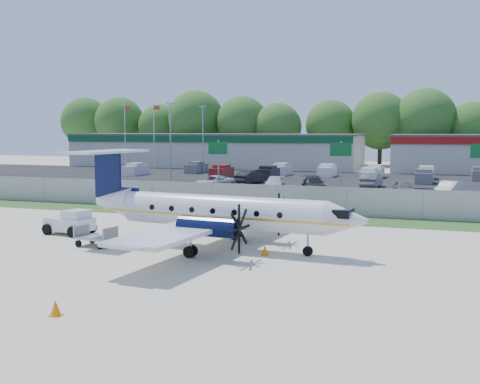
% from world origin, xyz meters
% --- Properties ---
extents(ground, '(170.00, 170.00, 0.00)m').
position_xyz_m(ground, '(0.00, 0.00, 0.00)').
color(ground, beige).
rests_on(ground, ground).
extents(grass_verge, '(170.00, 4.00, 0.02)m').
position_xyz_m(grass_verge, '(0.00, 12.00, 0.01)').
color(grass_verge, '#2D561E').
rests_on(grass_verge, ground).
extents(access_road, '(170.00, 8.00, 0.02)m').
position_xyz_m(access_road, '(0.00, 19.00, 0.01)').
color(access_road, black).
rests_on(access_road, ground).
extents(parking_lot, '(170.00, 32.00, 0.02)m').
position_xyz_m(parking_lot, '(0.00, 40.00, 0.01)').
color(parking_lot, black).
rests_on(parking_lot, ground).
extents(perimeter_fence, '(120.00, 0.06, 1.99)m').
position_xyz_m(perimeter_fence, '(0.00, 14.00, 1.00)').
color(perimeter_fence, gray).
rests_on(perimeter_fence, ground).
extents(building_west, '(46.40, 12.40, 5.24)m').
position_xyz_m(building_west, '(-24.00, 61.98, 2.63)').
color(building_west, beige).
rests_on(building_west, ground).
extents(sign_left, '(1.80, 0.26, 5.00)m').
position_xyz_m(sign_left, '(-8.00, 22.91, 3.61)').
color(sign_left, gray).
rests_on(sign_left, ground).
extents(sign_mid, '(1.80, 0.26, 5.00)m').
position_xyz_m(sign_mid, '(3.00, 22.91, 3.61)').
color(sign_mid, gray).
rests_on(sign_mid, ground).
extents(flagpole_west, '(1.06, 0.12, 10.00)m').
position_xyz_m(flagpole_west, '(-35.92, 55.00, 5.64)').
color(flagpole_west, silver).
rests_on(flagpole_west, ground).
extents(flagpole_east, '(1.06, 0.12, 10.00)m').
position_xyz_m(flagpole_east, '(-30.92, 55.00, 5.64)').
color(flagpole_east, silver).
rests_on(flagpole_east, ground).
extents(light_pole_nw, '(0.90, 0.35, 9.09)m').
position_xyz_m(light_pole_nw, '(-20.00, 38.00, 5.23)').
color(light_pole_nw, gray).
rests_on(light_pole_nw, ground).
extents(light_pole_sw, '(0.90, 0.35, 9.09)m').
position_xyz_m(light_pole_sw, '(-20.00, 48.00, 5.23)').
color(light_pole_sw, gray).
rests_on(light_pole_sw, ground).
extents(tree_line, '(112.00, 6.00, 14.00)m').
position_xyz_m(tree_line, '(0.00, 74.00, 0.00)').
color(tree_line, '#2E5E1B').
rests_on(tree_line, ground).
extents(aircraft, '(15.68, 15.44, 4.83)m').
position_xyz_m(aircraft, '(0.58, 0.69, 1.86)').
color(aircraft, silver).
rests_on(aircraft, ground).
extents(pushback_tug, '(2.77, 2.15, 1.40)m').
position_xyz_m(pushback_tug, '(-8.76, 1.71, 0.67)').
color(pushback_tug, silver).
rests_on(pushback_tug, ground).
extents(baggage_cart_far, '(2.11, 1.42, 1.04)m').
position_xyz_m(baggage_cart_far, '(-5.40, -0.97, 0.48)').
color(baggage_cart_far, gray).
rests_on(baggage_cart_far, ground).
extents(cone_nose, '(0.36, 0.36, 0.51)m').
position_xyz_m(cone_nose, '(3.46, -0.28, 0.24)').
color(cone_nose, orange).
rests_on(cone_nose, ground).
extents(cone_port_wing, '(0.37, 0.37, 0.53)m').
position_xyz_m(cone_port_wing, '(-0.22, -11.40, 0.25)').
color(cone_port_wing, orange).
rests_on(cone_port_wing, ground).
extents(cone_starboard_wing, '(0.41, 0.41, 0.59)m').
position_xyz_m(cone_starboard_wing, '(-3.65, 8.16, 0.28)').
color(cone_starboard_wing, orange).
rests_on(cone_starboard_wing, ground).
extents(road_car_west, '(6.02, 3.76, 1.55)m').
position_xyz_m(road_car_west, '(-18.87, 17.41, 0.00)').
color(road_car_west, beige).
rests_on(road_car_west, ground).
extents(road_car_mid, '(4.80, 2.62, 1.55)m').
position_xyz_m(road_car_mid, '(9.42, 21.07, 0.00)').
color(road_car_mid, black).
rests_on(road_car_mid, ground).
extents(parked_car_a, '(3.50, 5.23, 1.33)m').
position_xyz_m(parked_car_a, '(-10.71, 28.65, 0.00)').
color(parked_car_a, silver).
rests_on(parked_car_a, ground).
extents(parked_car_b, '(2.53, 4.68, 1.29)m').
position_xyz_m(parked_car_b, '(-4.54, 29.17, 0.00)').
color(parked_car_b, silver).
rests_on(parked_car_b, ground).
extents(parked_car_c, '(3.49, 5.22, 1.41)m').
position_xyz_m(parked_car_c, '(-0.71, 29.53, 0.00)').
color(parked_car_c, black).
rests_on(parked_car_c, ground).
extents(parked_car_d, '(2.50, 4.27, 1.36)m').
position_xyz_m(parked_car_d, '(7.74, 28.57, 0.00)').
color(parked_car_d, '#595B5E').
rests_on(parked_car_d, ground).
extents(parked_car_e, '(2.68, 4.50, 1.40)m').
position_xyz_m(parked_car_e, '(11.64, 28.70, 0.00)').
color(parked_car_e, beige).
rests_on(parked_car_e, ground).
extents(parked_car_f, '(2.71, 4.69, 1.46)m').
position_xyz_m(parked_car_f, '(-8.96, 35.24, 0.00)').
color(parked_car_f, black).
rests_on(parked_car_f, ground).
extents(parked_car_g, '(1.82, 4.77, 1.55)m').
position_xyz_m(parked_car_g, '(4.08, 35.18, 0.00)').
color(parked_car_g, '#595B5E').
rests_on(parked_car_g, ground).
extents(far_parking_rows, '(56.00, 10.00, 1.60)m').
position_xyz_m(far_parking_rows, '(0.00, 45.00, 0.00)').
color(far_parking_rows, gray).
rests_on(far_parking_rows, ground).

